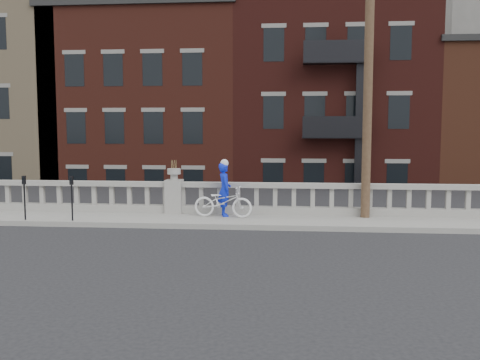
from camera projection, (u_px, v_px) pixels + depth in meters
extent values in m
plane|color=black|center=(142.00, 242.00, 13.90)|extent=(120.00, 120.00, 0.00)
cube|color=gray|center=(168.00, 220.00, 16.86)|extent=(32.00, 2.20, 0.15)
cube|color=gray|center=(174.00, 209.00, 17.79)|extent=(28.00, 0.34, 0.25)
cube|color=gray|center=(174.00, 184.00, 17.70)|extent=(28.00, 0.34, 0.16)
cube|color=gray|center=(174.00, 196.00, 17.74)|extent=(0.55, 0.55, 1.10)
cylinder|color=gray|center=(174.00, 177.00, 17.68)|extent=(0.24, 0.24, 0.20)
cylinder|color=gray|center=(174.00, 171.00, 17.66)|extent=(0.44, 0.44, 0.18)
cube|color=#605E59|center=(178.00, 285.00, 18.40)|extent=(36.00, 0.50, 5.15)
cube|color=black|center=(238.00, 237.00, 40.13)|extent=(80.00, 44.00, 0.50)
cube|color=#595651|center=(152.00, 268.00, 22.75)|extent=(16.00, 7.00, 4.00)
cube|color=#4A1D15|center=(166.00, 143.00, 33.84)|extent=(10.00, 14.00, 14.00)
cube|color=black|center=(165.00, 27.00, 33.13)|extent=(10.30, 14.30, 0.30)
cube|color=#3C1410|center=(326.00, 131.00, 32.84)|extent=(10.00, 14.00, 15.50)
cylinder|color=#422D1E|center=(369.00, 56.00, 16.39)|extent=(0.28, 0.28, 10.00)
cylinder|color=black|center=(25.00, 202.00, 16.35)|extent=(0.05, 0.05, 1.10)
cube|color=black|center=(24.00, 180.00, 16.29)|extent=(0.10, 0.08, 0.26)
cube|color=black|center=(23.00, 179.00, 16.24)|extent=(0.06, 0.01, 0.08)
cylinder|color=black|center=(72.00, 203.00, 16.21)|extent=(0.05, 0.05, 1.10)
cube|color=black|center=(71.00, 180.00, 16.15)|extent=(0.10, 0.08, 0.26)
cube|color=black|center=(71.00, 179.00, 16.10)|extent=(0.06, 0.01, 0.08)
imported|color=white|center=(223.00, 202.00, 16.88)|extent=(1.93, 0.87, 0.98)
imported|color=#0D22D1|center=(224.00, 189.00, 17.05)|extent=(0.57, 0.72, 1.71)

